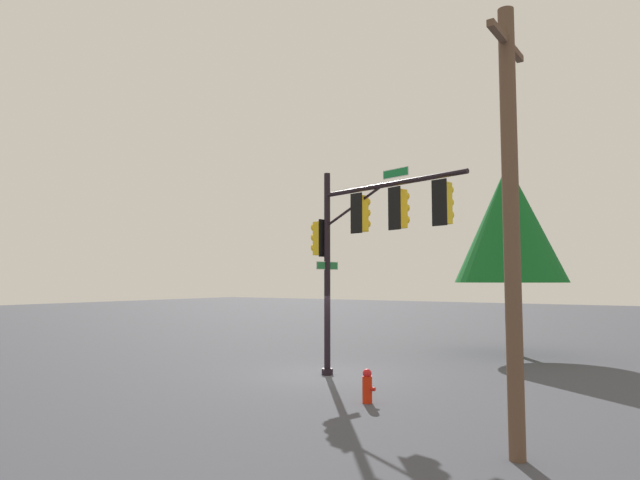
% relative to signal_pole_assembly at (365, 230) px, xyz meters
% --- Properties ---
extents(ground_plane, '(120.00, 120.00, 0.00)m').
position_rel_signal_pole_assembly_xyz_m(ground_plane, '(-1.63, 0.39, -4.51)').
color(ground_plane, '#3F4149').
extents(signal_pole_assembly, '(5.81, 1.81, 6.50)m').
position_rel_signal_pole_assembly_xyz_m(signal_pole_assembly, '(0.00, 0.00, 0.00)').
color(signal_pole_assembly, black).
rests_on(signal_pole_assembly, ground_plane).
extents(utility_pole, '(0.28, 1.80, 7.78)m').
position_rel_signal_pole_assembly_xyz_m(utility_pole, '(5.49, -4.75, -0.48)').
color(utility_pole, brown).
rests_on(utility_pole, ground_plane).
extents(fire_hydrant, '(0.33, 0.24, 0.83)m').
position_rel_signal_pole_assembly_xyz_m(fire_hydrant, '(1.37, -2.42, -4.10)').
color(fire_hydrant, red).
rests_on(fire_hydrant, ground_plane).
extents(tree_near, '(4.50, 4.50, 7.92)m').
position_rel_signal_pole_assembly_xyz_m(tree_near, '(2.01, 8.66, 0.90)').
color(tree_near, brown).
rests_on(tree_near, ground_plane).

